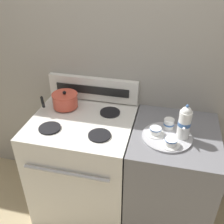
{
  "coord_description": "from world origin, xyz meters",
  "views": [
    {
      "loc": [
        0.29,
        -1.51,
        1.97
      ],
      "look_at": [
        -0.08,
        0.04,
        0.97
      ],
      "focal_mm": 42.0,
      "sensor_mm": 36.0,
      "label": 1
    }
  ],
  "objects_px": {
    "creamer_jug": "(169,124)",
    "teapot": "(185,122)",
    "saucepan": "(65,100)",
    "teacup_left": "(155,131)",
    "serving_tray": "(167,137)",
    "teacup_right": "(171,142)",
    "stove": "(85,165)"
  },
  "relations": [
    {
      "from": "creamer_jug",
      "to": "teapot",
      "type": "bearing_deg",
      "value": -41.45
    },
    {
      "from": "teapot",
      "to": "saucepan",
      "type": "bearing_deg",
      "value": 167.68
    },
    {
      "from": "saucepan",
      "to": "teapot",
      "type": "height_order",
      "value": "teapot"
    },
    {
      "from": "teacup_left",
      "to": "teapot",
      "type": "bearing_deg",
      "value": 2.36
    },
    {
      "from": "serving_tray",
      "to": "teacup_left",
      "type": "distance_m",
      "value": 0.09
    },
    {
      "from": "saucepan",
      "to": "teapot",
      "type": "distance_m",
      "value": 0.94
    },
    {
      "from": "serving_tray",
      "to": "teacup_right",
      "type": "bearing_deg",
      "value": -74.66
    },
    {
      "from": "serving_tray",
      "to": "teacup_left",
      "type": "xyz_separation_m",
      "value": [
        -0.08,
        0.01,
        0.03
      ]
    },
    {
      "from": "saucepan",
      "to": "teacup_right",
      "type": "distance_m",
      "value": 0.89
    },
    {
      "from": "stove",
      "to": "teacup_right",
      "type": "relative_size",
      "value": 7.33
    },
    {
      "from": "teapot",
      "to": "creamer_jug",
      "type": "height_order",
      "value": "teapot"
    },
    {
      "from": "saucepan",
      "to": "teacup_right",
      "type": "height_order",
      "value": "saucepan"
    },
    {
      "from": "serving_tray",
      "to": "teacup_left",
      "type": "relative_size",
      "value": 2.73
    },
    {
      "from": "stove",
      "to": "teacup_right",
      "type": "height_order",
      "value": "teacup_right"
    },
    {
      "from": "teacup_left",
      "to": "saucepan",
      "type": "bearing_deg",
      "value": 164.28
    },
    {
      "from": "stove",
      "to": "serving_tray",
      "type": "bearing_deg",
      "value": -5.65
    },
    {
      "from": "teacup_left",
      "to": "teacup_right",
      "type": "xyz_separation_m",
      "value": [
        0.11,
        -0.1,
        0.0
      ]
    },
    {
      "from": "saucepan",
      "to": "serving_tray",
      "type": "relative_size",
      "value": 0.88
    },
    {
      "from": "teacup_right",
      "to": "creamer_jug",
      "type": "relative_size",
      "value": 1.67
    },
    {
      "from": "stove",
      "to": "creamer_jug",
      "type": "distance_m",
      "value": 0.8
    },
    {
      "from": "stove",
      "to": "serving_tray",
      "type": "height_order",
      "value": "serving_tray"
    },
    {
      "from": "creamer_jug",
      "to": "serving_tray",
      "type": "bearing_deg",
      "value": -91.64
    },
    {
      "from": "serving_tray",
      "to": "teacup_right",
      "type": "relative_size",
      "value": 2.73
    },
    {
      "from": "stove",
      "to": "saucepan",
      "type": "bearing_deg",
      "value": 141.0
    },
    {
      "from": "saucepan",
      "to": "serving_tray",
      "type": "xyz_separation_m",
      "value": [
        0.81,
        -0.21,
        -0.06
      ]
    },
    {
      "from": "saucepan",
      "to": "serving_tray",
      "type": "height_order",
      "value": "saucepan"
    },
    {
      "from": "stove",
      "to": "saucepan",
      "type": "distance_m",
      "value": 0.56
    },
    {
      "from": "stove",
      "to": "teacup_left",
      "type": "height_order",
      "value": "teacup_left"
    },
    {
      "from": "teacup_left",
      "to": "creamer_jug",
      "type": "bearing_deg",
      "value": 47.4
    },
    {
      "from": "saucepan",
      "to": "teapot",
      "type": "relative_size",
      "value": 1.19
    },
    {
      "from": "serving_tray",
      "to": "teapot",
      "type": "relative_size",
      "value": 1.35
    },
    {
      "from": "saucepan",
      "to": "serving_tray",
      "type": "bearing_deg",
      "value": -14.59
    }
  ]
}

